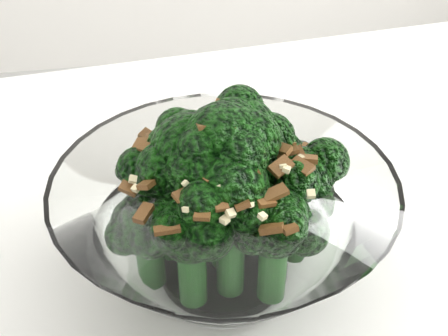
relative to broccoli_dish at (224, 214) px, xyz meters
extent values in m
cube|color=white|center=(0.07, -0.02, -0.08)|extent=(1.28, 0.93, 0.04)
cylinder|color=white|center=(0.00, 0.00, -0.05)|extent=(0.10, 0.10, 0.01)
cylinder|color=#185015|center=(0.00, 0.00, 0.00)|extent=(0.02, 0.02, 0.09)
sphere|color=#12440C|center=(0.00, 0.00, 0.06)|extent=(0.06, 0.06, 0.06)
cylinder|color=#185015|center=(0.02, 0.02, 0.00)|extent=(0.02, 0.02, 0.08)
sphere|color=#12440C|center=(0.02, 0.02, 0.05)|extent=(0.05, 0.05, 0.05)
cylinder|color=#185015|center=(-0.02, 0.01, -0.01)|extent=(0.02, 0.02, 0.08)
sphere|color=#12440C|center=(-0.02, 0.01, 0.05)|extent=(0.05, 0.05, 0.05)
cylinder|color=#185015|center=(0.00, -0.03, -0.01)|extent=(0.02, 0.02, 0.08)
sphere|color=#12440C|center=(0.00, -0.03, 0.04)|extent=(0.05, 0.05, 0.05)
cylinder|color=#185015|center=(0.04, 0.00, -0.01)|extent=(0.02, 0.02, 0.06)
sphere|color=#12440C|center=(0.04, 0.00, 0.03)|extent=(0.05, 0.05, 0.05)
cylinder|color=#185015|center=(-0.04, 0.02, -0.02)|extent=(0.02, 0.02, 0.06)
sphere|color=#12440C|center=(-0.04, 0.02, 0.03)|extent=(0.05, 0.05, 0.05)
cylinder|color=#185015|center=(0.03, -0.04, -0.02)|extent=(0.02, 0.02, 0.06)
sphere|color=#12440C|center=(0.03, -0.04, 0.02)|extent=(0.05, 0.05, 0.05)
cylinder|color=#185015|center=(-0.03, -0.03, -0.02)|extent=(0.02, 0.02, 0.05)
sphere|color=#12440C|center=(-0.03, -0.03, 0.02)|extent=(0.05, 0.05, 0.05)
cylinder|color=#185015|center=(0.05, 0.03, -0.02)|extent=(0.02, 0.02, 0.05)
sphere|color=#12440C|center=(0.05, 0.03, 0.01)|extent=(0.04, 0.04, 0.04)
cylinder|color=#185015|center=(-0.05, -0.01, -0.02)|extent=(0.02, 0.02, 0.04)
sphere|color=#12440C|center=(-0.05, -0.01, 0.01)|extent=(0.05, 0.05, 0.05)
cylinder|color=#185015|center=(0.01, 0.05, -0.02)|extent=(0.02, 0.02, 0.05)
sphere|color=#12440C|center=(0.01, 0.05, 0.01)|extent=(0.04, 0.04, 0.04)
cylinder|color=#185015|center=(0.05, 0.00, -0.02)|extent=(0.02, 0.02, 0.06)
sphere|color=#12440C|center=(0.05, 0.00, 0.03)|extent=(0.05, 0.05, 0.05)
cylinder|color=#185015|center=(-0.03, 0.03, -0.01)|extent=(0.02, 0.02, 0.07)
sphere|color=#12440C|center=(-0.03, 0.03, 0.04)|extent=(0.04, 0.04, 0.04)
cube|color=brown|center=(-0.03, 0.01, 0.07)|extent=(0.02, 0.01, 0.01)
cube|color=brown|center=(0.04, 0.01, 0.05)|extent=(0.01, 0.02, 0.01)
cube|color=brown|center=(-0.05, -0.01, 0.04)|extent=(0.02, 0.02, 0.01)
cube|color=brown|center=(0.02, 0.00, 0.08)|extent=(0.02, 0.01, 0.01)
cube|color=brown|center=(-0.04, 0.03, 0.05)|extent=(0.01, 0.02, 0.01)
cube|color=brown|center=(-0.06, -0.01, 0.04)|extent=(0.01, 0.01, 0.01)
cube|color=brown|center=(0.02, 0.00, 0.07)|extent=(0.01, 0.02, 0.01)
cube|color=brown|center=(0.06, 0.01, 0.04)|extent=(0.02, 0.02, 0.01)
cube|color=brown|center=(-0.05, 0.05, 0.04)|extent=(0.02, 0.02, 0.01)
cube|color=brown|center=(-0.02, 0.06, 0.04)|extent=(0.02, 0.01, 0.01)
cube|color=brown|center=(-0.01, -0.03, 0.06)|extent=(0.02, 0.01, 0.01)
cube|color=brown|center=(0.04, -0.01, 0.06)|extent=(0.01, 0.02, 0.01)
cube|color=brown|center=(0.05, -0.02, 0.05)|extent=(0.02, 0.02, 0.01)
cube|color=brown|center=(-0.05, 0.03, 0.05)|extent=(0.02, 0.01, 0.01)
cube|color=brown|center=(0.01, -0.03, 0.06)|extent=(0.01, 0.02, 0.01)
cube|color=brown|center=(-0.03, 0.02, 0.06)|extent=(0.02, 0.02, 0.01)
cube|color=brown|center=(0.05, -0.01, 0.05)|extent=(0.02, 0.01, 0.01)
cube|color=brown|center=(0.01, 0.04, 0.06)|extent=(0.02, 0.01, 0.01)
cube|color=brown|center=(-0.06, -0.03, 0.04)|extent=(0.01, 0.02, 0.01)
cube|color=brown|center=(0.05, 0.00, 0.05)|extent=(0.01, 0.01, 0.01)
cube|color=brown|center=(-0.04, -0.05, 0.04)|extent=(0.02, 0.01, 0.00)
cube|color=brown|center=(0.02, -0.05, 0.05)|extent=(0.01, 0.01, 0.01)
cube|color=brown|center=(-0.05, 0.02, 0.05)|extent=(0.02, 0.02, 0.01)
cube|color=brown|center=(0.00, 0.03, 0.07)|extent=(0.01, 0.02, 0.01)
cube|color=brown|center=(-0.03, 0.02, 0.06)|extent=(0.01, 0.02, 0.01)
cube|color=brown|center=(-0.01, -0.05, 0.05)|extent=(0.01, 0.02, 0.01)
cube|color=brown|center=(0.02, 0.03, 0.06)|extent=(0.02, 0.01, 0.01)
cube|color=brown|center=(-0.02, -0.05, 0.05)|extent=(0.01, 0.02, 0.00)
cube|color=brown|center=(0.01, 0.00, 0.07)|extent=(0.02, 0.02, 0.01)
cube|color=brown|center=(0.02, 0.02, 0.06)|extent=(0.01, 0.01, 0.01)
cube|color=brown|center=(-0.03, 0.03, 0.06)|extent=(0.01, 0.02, 0.00)
cube|color=brown|center=(0.04, 0.02, 0.06)|extent=(0.02, 0.02, 0.01)
cube|color=brown|center=(-0.01, 0.05, 0.04)|extent=(0.01, 0.02, 0.00)
cube|color=brown|center=(0.05, 0.04, 0.04)|extent=(0.01, 0.02, 0.01)
cube|color=brown|center=(0.04, -0.01, 0.05)|extent=(0.02, 0.01, 0.01)
cube|color=brown|center=(0.03, -0.06, 0.04)|extent=(0.01, 0.01, 0.01)
cube|color=brown|center=(0.03, -0.02, 0.05)|extent=(0.02, 0.02, 0.01)
cube|color=brown|center=(0.02, -0.06, 0.04)|extent=(0.02, 0.01, 0.01)
cube|color=brown|center=(0.01, -0.01, 0.08)|extent=(0.02, 0.02, 0.01)
cube|color=brown|center=(0.02, -0.01, 0.07)|extent=(0.01, 0.02, 0.00)
cube|color=brown|center=(0.03, -0.06, 0.04)|extent=(0.01, 0.02, 0.01)
cube|color=brown|center=(0.00, -0.05, 0.05)|extent=(0.01, 0.01, 0.01)
cube|color=brown|center=(0.02, -0.04, 0.05)|extent=(0.02, 0.01, 0.01)
cube|color=brown|center=(-0.02, -0.01, 0.08)|extent=(0.01, 0.02, 0.01)
cube|color=brown|center=(-0.03, -0.04, 0.05)|extent=(0.02, 0.02, 0.01)
cube|color=beige|center=(0.01, -0.06, 0.05)|extent=(0.01, 0.01, 0.00)
cube|color=beige|center=(-0.06, -0.01, 0.04)|extent=(0.01, 0.01, 0.01)
cube|color=beige|center=(-0.04, 0.01, 0.06)|extent=(0.01, 0.01, 0.01)
cube|color=beige|center=(-0.01, -0.04, 0.06)|extent=(0.01, 0.00, 0.00)
cube|color=beige|center=(-0.01, -0.06, 0.04)|extent=(0.01, 0.01, 0.00)
cube|color=beige|center=(-0.03, -0.01, 0.06)|extent=(0.01, 0.01, 0.01)
cube|color=beige|center=(0.02, 0.01, 0.07)|extent=(0.01, 0.01, 0.00)
cube|color=beige|center=(-0.02, 0.00, 0.07)|extent=(0.01, 0.01, 0.00)
cube|color=beige|center=(0.03, 0.01, 0.07)|extent=(0.00, 0.00, 0.00)
cube|color=beige|center=(0.05, -0.04, 0.04)|extent=(0.01, 0.01, 0.01)
cube|color=beige|center=(-0.06, -0.02, 0.04)|extent=(0.01, 0.01, 0.01)
cube|color=beige|center=(-0.03, -0.05, 0.05)|extent=(0.01, 0.01, 0.01)
cube|color=beige|center=(-0.02, -0.01, 0.08)|extent=(0.01, 0.01, 0.01)
cube|color=beige|center=(-0.01, 0.03, 0.06)|extent=(0.00, 0.01, 0.00)
cube|color=beige|center=(0.03, -0.02, 0.06)|extent=(0.01, 0.01, 0.00)
cube|color=beige|center=(0.03, -0.03, 0.06)|extent=(0.01, 0.01, 0.00)
cube|color=beige|center=(0.00, 0.01, 0.08)|extent=(0.01, 0.01, 0.01)
cube|color=beige|center=(-0.01, -0.05, 0.05)|extent=(0.01, 0.01, 0.01)
cube|color=beige|center=(0.02, 0.03, 0.06)|extent=(0.00, 0.00, 0.00)
cube|color=beige|center=(-0.03, -0.03, 0.06)|extent=(0.01, 0.01, 0.00)
cube|color=beige|center=(0.04, 0.04, 0.05)|extent=(0.01, 0.01, 0.00)
cube|color=beige|center=(0.05, -0.01, 0.05)|extent=(0.01, 0.01, 0.00)
cube|color=beige|center=(0.01, -0.05, 0.05)|extent=(0.01, 0.01, 0.00)
cube|color=beige|center=(0.01, -0.04, 0.06)|extent=(0.00, 0.00, 0.00)
cube|color=beige|center=(-0.01, 0.05, 0.05)|extent=(0.01, 0.00, 0.00)
cube|color=beige|center=(0.04, 0.01, 0.06)|extent=(0.00, 0.00, 0.00)
camera|label=1|loc=(-0.05, -0.33, 0.29)|focal=50.00mm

